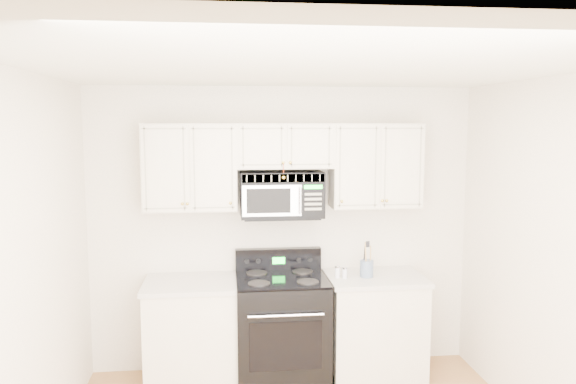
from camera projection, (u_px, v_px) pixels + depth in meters
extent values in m
cube|color=silver|center=(313.00, 67.00, 3.30)|extent=(3.50, 3.50, 0.01)
cube|color=#F7E8CF|center=(283.00, 229.00, 5.18)|extent=(3.50, 0.01, 2.60)
cube|color=#F7E8CF|center=(14.00, 292.00, 3.26)|extent=(0.01, 3.50, 2.60)
cube|color=beige|center=(195.00, 335.00, 4.89)|extent=(0.82, 0.63, 0.88)
cube|color=beige|center=(194.00, 283.00, 4.83)|extent=(0.86, 0.65, 0.04)
cube|color=black|center=(196.00, 375.00, 4.97)|extent=(0.82, 0.55, 0.10)
cube|color=beige|center=(374.00, 327.00, 5.06)|extent=(0.82, 0.63, 0.88)
cube|color=beige|center=(375.00, 278.00, 5.01)|extent=(0.86, 0.65, 0.04)
cube|color=black|center=(372.00, 367.00, 5.15)|extent=(0.82, 0.55, 0.10)
cube|color=black|center=(282.00, 330.00, 4.95)|extent=(0.79, 0.67, 0.92)
cube|color=black|center=(286.00, 346.00, 4.61)|extent=(0.60, 0.01, 0.41)
cylinder|color=silver|center=(286.00, 316.00, 4.55)|extent=(0.62, 0.02, 0.02)
cube|color=black|center=(281.00, 279.00, 4.89)|extent=(0.79, 0.67, 0.02)
cube|color=black|center=(278.00, 259.00, 5.17)|extent=(0.79, 0.08, 0.21)
cube|color=#15FD2E|center=(279.00, 261.00, 5.13)|extent=(0.11, 0.00, 0.06)
cube|color=beige|center=(190.00, 167.00, 4.85)|extent=(0.80, 0.33, 0.75)
cube|color=beige|center=(375.00, 165.00, 5.04)|extent=(0.80, 0.33, 0.75)
cube|color=beige|center=(284.00, 146.00, 4.92)|extent=(0.84, 0.33, 0.39)
sphere|color=gold|center=(187.00, 204.00, 4.70)|extent=(0.03, 0.03, 0.03)
sphere|color=gold|center=(230.00, 203.00, 4.74)|extent=(0.03, 0.03, 0.03)
sphere|color=gold|center=(342.00, 201.00, 4.85)|extent=(0.03, 0.03, 0.03)
sphere|color=gold|center=(382.00, 201.00, 4.89)|extent=(0.03, 0.03, 0.03)
sphere|color=gold|center=(283.00, 163.00, 4.75)|extent=(0.03, 0.03, 0.03)
sphere|color=gold|center=(290.00, 163.00, 4.76)|extent=(0.03, 0.03, 0.03)
cylinder|color=red|center=(284.00, 170.00, 4.76)|extent=(0.00, 0.00, 0.12)
sphere|color=gold|center=(284.00, 178.00, 4.77)|extent=(0.04, 0.04, 0.04)
cube|color=black|center=(281.00, 194.00, 4.96)|extent=(0.73, 0.36, 0.40)
cube|color=#9C9785|center=(284.00, 178.00, 4.76)|extent=(0.71, 0.01, 0.07)
cube|color=silver|center=(272.00, 201.00, 4.77)|extent=(0.51, 0.01, 0.27)
cube|color=black|center=(269.00, 201.00, 4.76)|extent=(0.37, 0.01, 0.21)
cube|color=black|center=(313.00, 200.00, 4.81)|extent=(0.20, 0.01, 0.27)
cube|color=#15FD2E|center=(313.00, 187.00, 4.78)|extent=(0.16, 0.00, 0.03)
cylinder|color=silver|center=(301.00, 201.00, 4.76)|extent=(0.02, 0.02, 0.23)
cylinder|color=slate|center=(367.00, 268.00, 4.96)|extent=(0.12, 0.12, 0.15)
cylinder|color=#AF894E|center=(370.00, 260.00, 4.96)|extent=(0.01, 0.01, 0.26)
cylinder|color=black|center=(364.00, 258.00, 4.98)|extent=(0.01, 0.01, 0.28)
cylinder|color=#AF894E|center=(366.00, 259.00, 4.92)|extent=(0.01, 0.01, 0.30)
cylinder|color=silver|center=(337.00, 273.00, 4.93)|extent=(0.04, 0.04, 0.09)
cylinder|color=silver|center=(337.00, 267.00, 4.93)|extent=(0.05, 0.05, 0.02)
cylinder|color=silver|center=(345.00, 274.00, 4.92)|extent=(0.04, 0.04, 0.08)
cylinder|color=silver|center=(345.00, 268.00, 4.91)|extent=(0.04, 0.04, 0.02)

